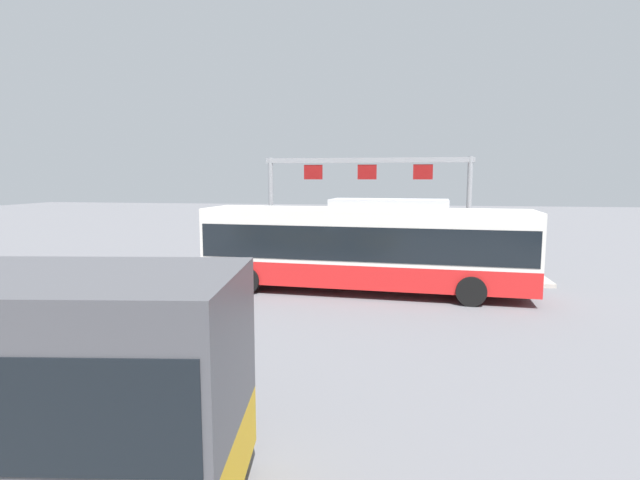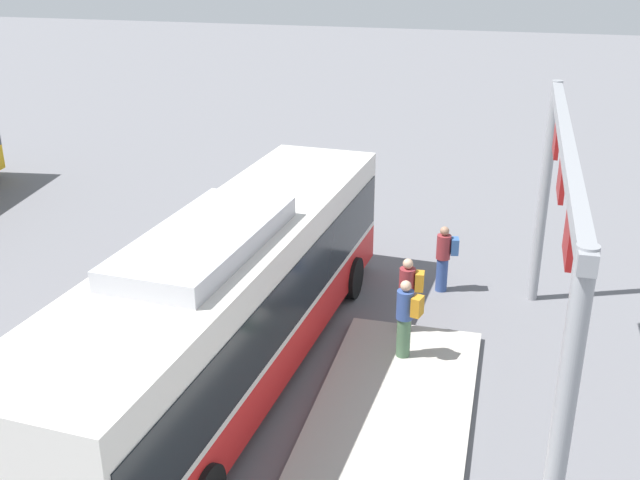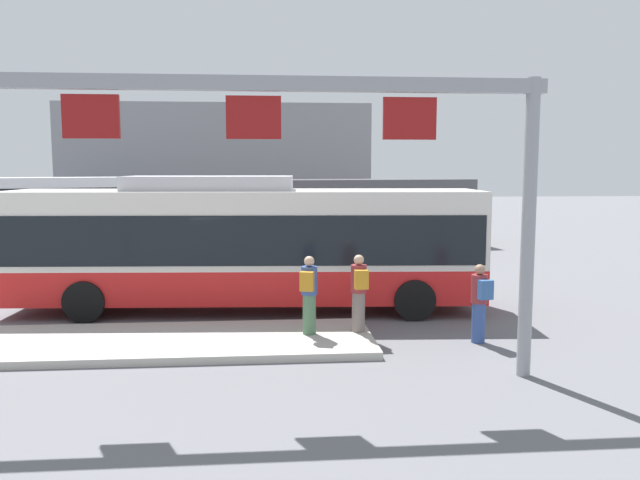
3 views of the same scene
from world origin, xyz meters
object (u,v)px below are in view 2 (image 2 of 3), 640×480
at_px(person_waiting_mid, 406,317).
at_px(person_boarding, 408,293).
at_px(person_waiting_near, 444,257).
at_px(bus_main, 231,295).

bearing_deg(person_waiting_mid, person_boarding, -69.23).
height_order(person_waiting_near, person_waiting_mid, person_waiting_mid).
distance_m(person_boarding, person_waiting_near, 2.54).
bearing_deg(person_waiting_near, person_boarding, 68.46).
relative_size(person_boarding, person_waiting_mid, 1.00).
bearing_deg(person_waiting_near, person_waiting_mid, 73.80).
bearing_deg(bus_main, person_boarding, -46.82).
bearing_deg(person_boarding, person_waiting_mid, 92.07).
relative_size(bus_main, person_boarding, 7.22).
xyz_separation_m(bus_main, person_waiting_mid, (1.41, -3.13, -0.76)).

